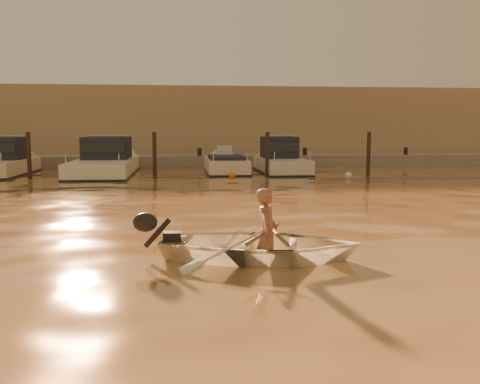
{
  "coord_description": "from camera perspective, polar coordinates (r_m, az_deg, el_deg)",
  "views": [
    {
      "loc": [
        0.87,
        -9.88,
        2.1
      ],
      "look_at": [
        2.18,
        1.61,
        0.75
      ],
      "focal_mm": 40.0,
      "sensor_mm": 36.0,
      "label": 1
    }
  ],
  "objects": [
    {
      "name": "ground_plane",
      "position": [
        10.14,
        -11.35,
        -5.44
      ],
      "size": [
        160.0,
        160.0,
        0.0
      ],
      "primitive_type": "plane",
      "color": "brown",
      "rests_on": "ground"
    },
    {
      "name": "dinghy",
      "position": [
        8.79,
        2.22,
        -5.73
      ],
      "size": [
        3.67,
        2.98,
        0.67
      ],
      "primitive_type": "imported",
      "rotation": [
        0.0,
        0.0,
        1.35
      ],
      "color": "white",
      "rests_on": "ground_plane"
    },
    {
      "name": "person",
      "position": [
        8.74,
        2.88,
        -4.37
      ],
      "size": [
        0.46,
        0.6,
        1.46
      ],
      "primitive_type": "imported",
      "rotation": [
        0.0,
        0.0,
        1.35
      ],
      "color": "#8F5B47",
      "rests_on": "dinghy"
    },
    {
      "name": "outboard_motor",
      "position": [
        9.01,
        -7.37,
        -5.06
      ],
      "size": [
        0.97,
        0.59,
        0.7
      ],
      "primitive_type": null,
      "rotation": [
        0.0,
        0.0,
        -0.22
      ],
      "color": "black",
      "rests_on": "dinghy"
    },
    {
      "name": "oar_port",
      "position": [
        8.74,
        3.87,
        -4.45
      ],
      "size": [
        0.09,
        2.1,
        0.13
      ],
      "primitive_type": "cylinder",
      "rotation": [
        1.54,
        0.0,
        -0.01
      ],
      "color": "brown",
      "rests_on": "dinghy"
    },
    {
      "name": "oar_starboard",
      "position": [
        8.75,
        2.56,
        -4.43
      ],
      "size": [
        0.87,
        1.96,
        0.13
      ],
      "primitive_type": "cylinder",
      "rotation": [
        1.54,
        0.0,
        -0.4
      ],
      "color": "brown",
      "rests_on": "dinghy"
    },
    {
      "name": "moored_boat_1",
      "position": [
        27.19,
        -24.12,
        2.98
      ],
      "size": [
        2.16,
        6.45,
        1.75
      ],
      "primitive_type": null,
      "color": "beige",
      "rests_on": "ground_plane"
    },
    {
      "name": "moored_boat_2",
      "position": [
        26.15,
        -14.17,
        3.24
      ],
      "size": [
        2.63,
        8.68,
        1.75
      ],
      "primitive_type": null,
      "color": "white",
      "rests_on": "ground_plane"
    },
    {
      "name": "moored_boat_3",
      "position": [
        26.04,
        -1.51,
        2.54
      ],
      "size": [
        1.87,
        5.47,
        0.95
      ],
      "primitive_type": null,
      "color": "beige",
      "rests_on": "ground_plane"
    },
    {
      "name": "moored_boat_4",
      "position": [
        26.39,
        4.39,
        3.45
      ],
      "size": [
        2.01,
        6.28,
        1.75
      ],
      "primitive_type": null,
      "color": "silver",
      "rests_on": "ground_plane"
    },
    {
      "name": "piling_1",
      "position": [
        24.55,
        -21.58,
        3.4
      ],
      "size": [
        0.18,
        0.18,
        2.2
      ],
      "primitive_type": "cylinder",
      "color": "#2D2319",
      "rests_on": "ground_plane"
    },
    {
      "name": "piling_2",
      "position": [
        23.73,
        -9.1,
        3.69
      ],
      "size": [
        0.18,
        0.18,
        2.2
      ],
      "primitive_type": "cylinder",
      "color": "#2D2319",
      "rests_on": "ground_plane"
    },
    {
      "name": "piling_3",
      "position": [
        24.03,
        2.92,
        3.8
      ],
      "size": [
        0.18,
        0.18,
        2.2
      ],
      "primitive_type": "cylinder",
      "color": "#2D2319",
      "rests_on": "ground_plane"
    },
    {
      "name": "piling_4",
      "position": [
        25.23,
        13.54,
        3.76
      ],
      "size": [
        0.18,
        0.18,
        2.2
      ],
      "primitive_type": "cylinder",
      "color": "#2D2319",
      "rests_on": "ground_plane"
    },
    {
      "name": "fender_b",
      "position": [
        24.48,
        -24.07,
        1.4
      ],
      "size": [
        0.3,
        0.3,
        0.3
      ],
      "primitive_type": "sphere",
      "color": "#C96817",
      "rests_on": "ground_plane"
    },
    {
      "name": "fender_c",
      "position": [
        22.56,
        -13.08,
        1.41
      ],
      "size": [
        0.3,
        0.3,
        0.3
      ],
      "primitive_type": "sphere",
      "color": "silver",
      "rests_on": "ground_plane"
    },
    {
      "name": "fender_d",
      "position": [
        23.39,
        -0.86,
        1.77
      ],
      "size": [
        0.3,
        0.3,
        0.3
      ],
      "primitive_type": "sphere",
      "color": "orange",
      "rests_on": "ground_plane"
    },
    {
      "name": "fender_e",
      "position": [
        24.0,
        11.49,
        1.76
      ],
      "size": [
        0.3,
        0.3,
        0.3
      ],
      "primitive_type": "sphere",
      "color": "white",
      "rests_on": "ground_plane"
    },
    {
      "name": "quay",
      "position": [
        31.45,
        -8.09,
        3.05
      ],
      "size": [
        52.0,
        4.0,
        1.0
      ],
      "primitive_type": "cube",
      "color": "gray",
      "rests_on": "ground_plane"
    },
    {
      "name": "waterfront_building",
      "position": [
        36.89,
        -7.91,
        7.08
      ],
      "size": [
        46.0,
        7.0,
        4.8
      ],
      "primitive_type": "cube",
      "color": "#9E8466",
      "rests_on": "quay"
    }
  ]
}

